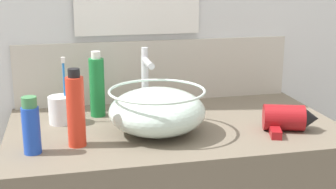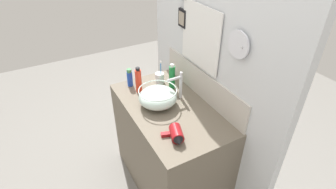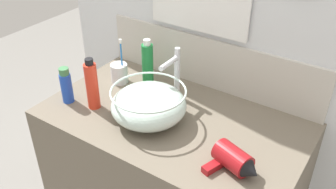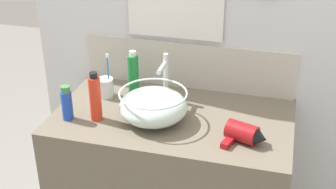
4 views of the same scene
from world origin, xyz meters
name	(u,v)px [view 1 (image 1 of 4)]	position (x,y,z in m)	size (l,w,h in m)	color
back_panel	(153,9)	(0.00, 0.32, 1.17)	(1.53, 0.09, 2.34)	silver
glass_bowl_sink	(157,110)	(-0.07, -0.06, 0.91)	(0.29, 0.29, 0.13)	silver
faucet	(146,77)	(-0.07, 0.12, 0.97)	(0.02, 0.13, 0.23)	silver
hair_drier	(289,119)	(0.32, -0.13, 0.87)	(0.18, 0.14, 0.08)	maroon
toothbrush_cup	(61,109)	(-0.35, 0.10, 0.88)	(0.08, 0.08, 0.21)	silver
soap_dispenser	(97,86)	(-0.23, 0.15, 0.94)	(0.05, 0.05, 0.22)	#197233
shampoo_bottle	(76,110)	(-0.30, -0.11, 0.94)	(0.05, 0.05, 0.22)	red
lotion_bottle	(31,127)	(-0.42, -0.14, 0.91)	(0.05, 0.05, 0.16)	blue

